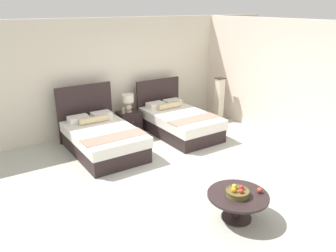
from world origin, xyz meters
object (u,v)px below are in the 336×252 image
object	(u,v)px
bed_near_window	(102,138)
loose_apple	(260,190)
floor_lamp_corner	(219,99)
bed_near_corner	(179,122)
coffee_table	(238,200)
fruit_bowl	(237,192)
nightstand	(129,122)
table_lamp	(128,101)
vase	(123,110)

from	to	relation	value
bed_near_window	loose_apple	size ratio (longest dim) A/B	25.30
bed_near_window	floor_lamp_corner	distance (m)	3.57
bed_near_corner	floor_lamp_corner	distance (m)	1.59
coffee_table	fruit_bowl	world-z (taller)	fruit_bowl
nightstand	table_lamp	distance (m)	0.55
loose_apple	floor_lamp_corner	xyz separation A→B (m)	(2.49, 3.79, 0.14)
loose_apple	bed_near_window	bearing A→B (deg)	106.77
vase	bed_near_corner	bearing A→B (deg)	-32.57
bed_near_window	nightstand	bearing A→B (deg)	36.69
bed_near_window	table_lamp	bearing A→B (deg)	37.40
bed_near_window	fruit_bowl	bearing A→B (deg)	-78.00
coffee_table	loose_apple	xyz separation A→B (m)	(0.30, -0.14, 0.13)
nightstand	loose_apple	size ratio (longest dim) A/B	6.67
table_lamp	vase	size ratio (longest dim) A/B	2.54
bed_near_window	loose_apple	world-z (taller)	bed_near_window
vase	fruit_bowl	xyz separation A→B (m)	(-0.14, -4.13, -0.15)
nightstand	floor_lamp_corner	xyz separation A→B (m)	(2.52, -0.50, 0.33)
nightstand	loose_apple	distance (m)	4.29
floor_lamp_corner	bed_near_corner	bearing A→B (deg)	-169.89
bed_near_window	table_lamp	size ratio (longest dim) A/B	4.59
fruit_bowl	loose_apple	distance (m)	0.36
bed_near_window	fruit_bowl	xyz separation A→B (m)	(0.72, -3.40, 0.15)
nightstand	fruit_bowl	bearing A→B (deg)	-94.22
floor_lamp_corner	fruit_bowl	bearing A→B (deg)	-127.64
bed_near_window	vase	size ratio (longest dim) A/B	11.67
bed_near_corner	floor_lamp_corner	size ratio (longest dim) A/B	1.75
nightstand	fruit_bowl	size ratio (longest dim) A/B	1.56
loose_apple	bed_near_corner	bearing A→B (deg)	74.84
coffee_table	floor_lamp_corner	size ratio (longest dim) A/B	0.76
bed_near_corner	coffee_table	size ratio (longest dim) A/B	2.30
nightstand	vase	world-z (taller)	vase
nightstand	coffee_table	bearing A→B (deg)	-93.75
bed_near_corner	fruit_bowl	xyz separation A→B (m)	(-1.29, -3.39, 0.16)
table_lamp	loose_apple	size ratio (longest dim) A/B	5.51
loose_apple	coffee_table	bearing A→B (deg)	155.68
vase	bed_near_window	bearing A→B (deg)	-140.01
bed_near_corner	coffee_table	world-z (taller)	bed_near_corner
fruit_bowl	bed_near_corner	bearing A→B (deg)	69.19
bed_near_window	table_lamp	xyz separation A→B (m)	(1.03, 0.79, 0.50)
fruit_bowl	loose_apple	size ratio (longest dim) A/B	4.27
bed_near_window	bed_near_corner	bearing A→B (deg)	-0.11
bed_near_window	nightstand	xyz separation A→B (m)	(1.03, 0.77, -0.05)
bed_near_window	vase	distance (m)	1.17
nightstand	floor_lamp_corner	size ratio (longest dim) A/B	0.45
nightstand	fruit_bowl	world-z (taller)	fruit_bowl
loose_apple	floor_lamp_corner	distance (m)	4.54
bed_near_corner	loose_apple	size ratio (longest dim) A/B	25.77
nightstand	coffee_table	world-z (taller)	nightstand
nightstand	table_lamp	xyz separation A→B (m)	(0.00, 0.02, 0.55)
table_lamp	vase	xyz separation A→B (m)	(-0.16, -0.06, -0.20)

